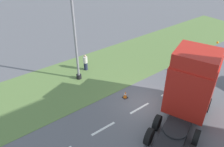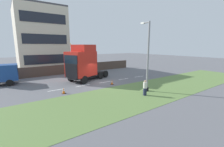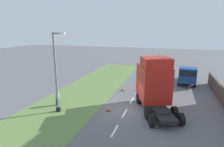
{
  "view_description": "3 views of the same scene",
  "coord_description": "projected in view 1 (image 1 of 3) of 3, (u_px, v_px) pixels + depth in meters",
  "views": [
    {
      "loc": [
        8.19,
        -9.49,
        10.5
      ],
      "look_at": [
        -2.36,
        -1.38,
        2.03
      ],
      "focal_mm": 35.0,
      "sensor_mm": 36.0,
      "label": 1
    },
    {
      "loc": [
        -16.54,
        9.82,
        4.8
      ],
      "look_at": [
        -1.11,
        -1.06,
        1.3
      ],
      "focal_mm": 24.0,
      "sensor_mm": 36.0,
      "label": 2
    },
    {
      "loc": [
        3.63,
        -16.09,
        7.5
      ],
      "look_at": [
        -1.9,
        1.47,
        3.09
      ],
      "focal_mm": 30.0,
      "sensor_mm": 36.0,
      "label": 3
    }
  ],
  "objects": [
    {
      "name": "ground_plane",
      "position": [
        146.0,
        104.0,
        16.0
      ],
      "size": [
        120.0,
        120.0,
        0.0
      ],
      "primitive_type": "plane",
      "color": "slate",
      "rests_on": "ground"
    },
    {
      "name": "grass_verge",
      "position": [
        100.0,
        70.0,
        20.01
      ],
      "size": [
        7.0,
        44.0,
        0.01
      ],
      "color": "#607F42",
      "rests_on": "ground"
    },
    {
      "name": "lane_markings",
      "position": [
        140.0,
        108.0,
        15.63
      ],
      "size": [
        0.16,
        14.6,
        0.0
      ],
      "color": "white",
      "rests_on": "ground"
    },
    {
      "name": "lorry_cab",
      "position": [
        192.0,
        84.0,
        13.85
      ],
      "size": [
        4.76,
        6.81,
        5.1
      ],
      "rotation": [
        0.0,
        0.0,
        0.38
      ],
      "color": "black",
      "rests_on": "ground"
    },
    {
      "name": "lamp_post",
      "position": [
        76.0,
        45.0,
        17.1
      ],
      "size": [
        1.34,
        0.43,
        7.24
      ],
      "color": "black",
      "rests_on": "ground"
    },
    {
      "name": "pedestrian",
      "position": [
        85.0,
        63.0,
        19.72
      ],
      "size": [
        0.39,
        0.39,
        1.54
      ],
      "color": "#1E233D",
      "rests_on": "ground"
    },
    {
      "name": "traffic_cone_lead",
      "position": [
        125.0,
        95.0,
        16.51
      ],
      "size": [
        0.36,
        0.36,
        0.58
      ],
      "color": "black",
      "rests_on": "ground"
    },
    {
      "name": "traffic_cone_trailing",
      "position": [
        176.0,
        68.0,
        19.77
      ],
      "size": [
        0.36,
        0.36,
        0.58
      ],
      "color": "black",
      "rests_on": "ground"
    }
  ]
}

